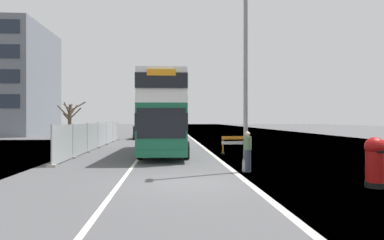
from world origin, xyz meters
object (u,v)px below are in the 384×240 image
at_px(car_oncoming_near, 143,130).
at_px(car_receding_mid, 173,128).
at_px(roadworks_barrier, 234,143).
at_px(lamppost_foreground, 246,75).
at_px(car_receding_far, 146,127).
at_px(pedestrian_at_kerb, 247,152).
at_px(double_decker_bus, 166,114).
at_px(red_pillar_postbox, 375,160).

distance_m(car_oncoming_near, car_receding_mid, 9.34).
bearing_deg(roadworks_barrier, car_receding_mid, 97.95).
bearing_deg(lamppost_foreground, car_receding_mid, 94.56).
relative_size(car_receding_far, pedestrian_at_kerb, 2.28).
height_order(double_decker_bus, roadworks_barrier, double_decker_bus).
distance_m(double_decker_bus, car_receding_mid, 24.83).
distance_m(lamppost_foreground, red_pillar_postbox, 5.91).
bearing_deg(pedestrian_at_kerb, roadworks_barrier, 83.07).
bearing_deg(roadworks_barrier, pedestrian_at_kerb, -96.93).
relative_size(car_oncoming_near, car_receding_far, 1.13).
xyz_separation_m(lamppost_foreground, car_oncoming_near, (-6.21, 24.25, -3.13)).
height_order(red_pillar_postbox, car_receding_far, car_receding_far).
distance_m(lamppost_foreground, pedestrian_at_kerb, 3.27).
bearing_deg(car_receding_far, pedestrian_at_kerb, -80.11).
distance_m(double_decker_bus, car_oncoming_near, 16.46).
height_order(lamppost_foreground, roadworks_barrier, lamppost_foreground).
bearing_deg(car_receding_far, roadworks_barrier, -76.47).
bearing_deg(double_decker_bus, red_pillar_postbox, -59.16).
xyz_separation_m(lamppost_foreground, car_receding_far, (-6.88, 39.81, -3.13)).
distance_m(car_receding_mid, car_receding_far, 8.14).
relative_size(double_decker_bus, red_pillar_postbox, 6.94).
bearing_deg(pedestrian_at_kerb, lamppost_foreground, 142.65).
height_order(car_receding_mid, pedestrian_at_kerb, car_receding_mid).
height_order(lamppost_foreground, car_oncoming_near, lamppost_foreground).
height_order(double_decker_bus, lamppost_foreground, lamppost_foreground).
xyz_separation_m(double_decker_bus, roadworks_barrier, (4.41, -0.86, -1.88)).
bearing_deg(car_receding_far, car_oncoming_near, -87.51).
bearing_deg(car_oncoming_near, car_receding_far, 92.49).
height_order(lamppost_foreground, car_receding_far, lamppost_foreground).
bearing_deg(car_oncoming_near, double_decker_bus, -80.34).
height_order(red_pillar_postbox, car_oncoming_near, car_oncoming_near).
bearing_deg(lamppost_foreground, car_oncoming_near, 104.35).
bearing_deg(red_pillar_postbox, car_receding_mid, 99.52).
bearing_deg(car_oncoming_near, red_pillar_postbox, -70.77).
height_order(car_receding_mid, car_receding_far, car_receding_far).
xyz_separation_m(car_oncoming_near, car_receding_mid, (3.58, 8.62, -0.00)).
distance_m(red_pillar_postbox, roadworks_barrier, 11.05).
bearing_deg(pedestrian_at_kerb, car_receding_mid, 94.67).
height_order(roadworks_barrier, car_receding_mid, car_receding_mid).
distance_m(red_pillar_postbox, pedestrian_at_kerb, 4.86).
height_order(double_decker_bus, car_receding_mid, double_decker_bus).
height_order(car_oncoming_near, pedestrian_at_kerb, car_oncoming_near).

